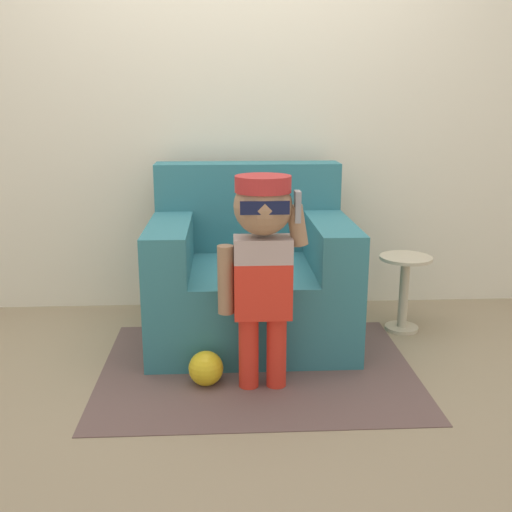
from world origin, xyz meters
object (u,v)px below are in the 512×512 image
person_child (262,250)px  side_table (404,286)px  toy_ball (206,368)px  armchair (250,275)px

person_child → side_table: 1.12m
side_table → toy_ball: size_ratio=2.70×
side_table → person_child: bearing=-142.1°
armchair → side_table: size_ratio=2.45×
person_child → toy_ball: size_ratio=6.02×
armchair → person_child: (0.02, -0.64, 0.30)m
person_child → side_table: person_child is taller
armchair → side_table: (0.85, 0.00, -0.07)m
armchair → person_child: 0.71m
armchair → person_child: bearing=-87.8°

